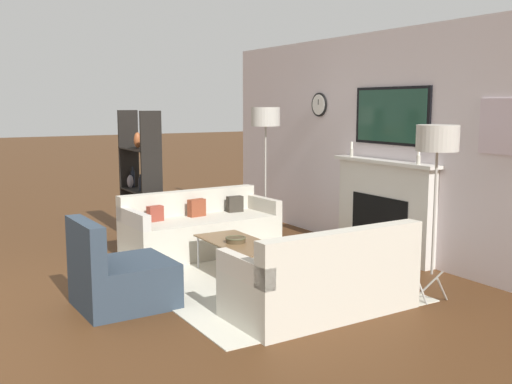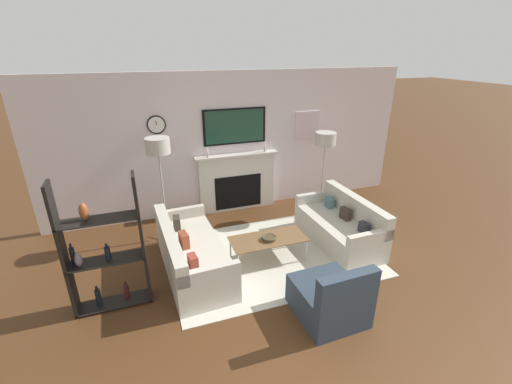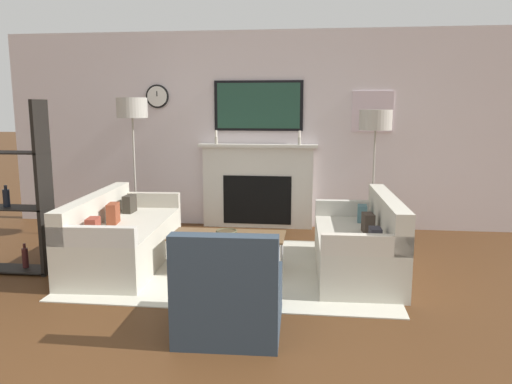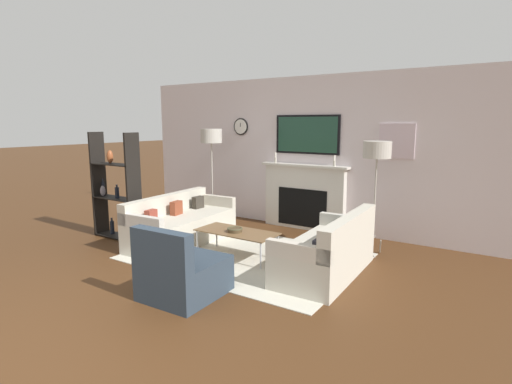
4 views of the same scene
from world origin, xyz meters
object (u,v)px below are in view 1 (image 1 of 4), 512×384
(floor_lamp_right, at_px, (438,141))
(floor_lamp_left, at_px, (266,119))
(decorative_bowl, at_px, (236,239))
(armchair, at_px, (119,278))
(shelf_unit, at_px, (140,180))
(coffee_table, at_px, (239,244))
(couch_left, at_px, (200,230))
(couch_right, at_px, (324,282))

(floor_lamp_right, bearing_deg, floor_lamp_left, 180.00)
(decorative_bowl, xyz_separation_m, floor_lamp_left, (-1.40, 1.23, 1.22))
(armchair, height_order, shelf_unit, shelf_unit)
(decorative_bowl, bearing_deg, armchair, -78.75)
(coffee_table, xyz_separation_m, floor_lamp_left, (-1.41, 1.19, 1.27))
(coffee_table, bearing_deg, decorative_bowl, -95.43)
(couch_left, distance_m, decorative_bowl, 1.18)
(armchair, height_order, decorative_bowl, armchair)
(couch_right, relative_size, armchair, 1.99)
(couch_left, bearing_deg, coffee_table, -4.78)
(couch_left, relative_size, armchair, 2.25)
(armchair, relative_size, floor_lamp_right, 0.52)
(couch_left, bearing_deg, couch_right, 0.07)
(floor_lamp_left, bearing_deg, coffee_table, -40.16)
(armchair, distance_m, decorative_bowl, 1.38)
(decorative_bowl, bearing_deg, shelf_unit, -174.02)
(armchair, distance_m, shelf_unit, 2.81)
(armchair, relative_size, floor_lamp_left, 0.47)
(coffee_table, distance_m, floor_lamp_right, 2.28)
(floor_lamp_right, distance_m, shelf_unit, 4.16)
(couch_left, xyz_separation_m, shelf_unit, (-1.08, -0.37, 0.53))
(armchair, height_order, floor_lamp_left, floor_lamp_left)
(shelf_unit, bearing_deg, floor_lamp_right, 20.92)
(coffee_table, xyz_separation_m, decorative_bowl, (-0.00, -0.04, 0.06))
(floor_lamp_right, bearing_deg, coffee_table, -142.99)
(armchair, xyz_separation_m, floor_lamp_left, (-1.67, 2.58, 1.36))
(coffee_table, height_order, floor_lamp_right, floor_lamp_right)
(coffee_table, xyz_separation_m, shelf_unit, (-2.25, -0.28, 0.45))
(floor_lamp_left, bearing_deg, floor_lamp_right, 0.00)
(floor_lamp_right, xyz_separation_m, shelf_unit, (-3.83, -1.46, -0.68))
(couch_right, relative_size, floor_lamp_right, 1.03)
(shelf_unit, bearing_deg, couch_left, 19.02)
(floor_lamp_right, bearing_deg, couch_left, -158.35)
(coffee_table, height_order, floor_lamp_left, floor_lamp_left)
(couch_left, bearing_deg, floor_lamp_right, 21.65)
(couch_left, relative_size, coffee_table, 1.64)
(decorative_bowl, relative_size, floor_lamp_left, 0.12)
(armchair, bearing_deg, couch_right, 54.00)
(floor_lamp_left, xyz_separation_m, floor_lamp_right, (2.98, 0.00, -0.14))
(couch_left, height_order, floor_lamp_left, floor_lamp_left)
(floor_lamp_left, bearing_deg, decorative_bowl, -41.18)
(couch_right, height_order, armchair, armchair)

